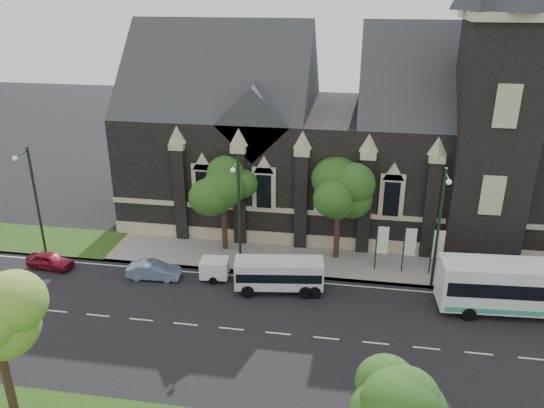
% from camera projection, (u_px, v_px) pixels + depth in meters
% --- Properties ---
extents(ground, '(160.00, 160.00, 0.00)m').
position_uv_depth(ground, '(278.00, 333.00, 33.50)').
color(ground, black).
rests_on(ground, ground).
extents(sidewalk, '(80.00, 5.00, 0.15)m').
position_uv_depth(sidewalk, '(297.00, 260.00, 42.13)').
color(sidewalk, gray).
rests_on(sidewalk, ground).
extents(museum, '(40.00, 17.70, 29.90)m').
position_uv_depth(museum, '(370.00, 132.00, 46.72)').
color(museum, black).
rests_on(museum, ground).
extents(tree_park_east, '(3.40, 3.40, 6.28)m').
position_uv_depth(tree_park_east, '(391.00, 390.00, 22.30)').
color(tree_park_east, black).
rests_on(tree_park_east, ground).
extents(tree_walk_right, '(4.08, 4.08, 7.80)m').
position_uv_depth(tree_walk_right, '(342.00, 189.00, 40.55)').
color(tree_walk_right, black).
rests_on(tree_walk_right, ground).
extents(tree_walk_left, '(3.91, 3.91, 7.64)m').
position_uv_depth(tree_walk_left, '(226.00, 183.00, 41.93)').
color(tree_walk_left, black).
rests_on(tree_walk_left, ground).
extents(street_lamp_near, '(0.36, 1.88, 9.00)m').
position_uv_depth(street_lamp_near, '(440.00, 223.00, 36.50)').
color(street_lamp_near, black).
rests_on(street_lamp_near, ground).
extents(street_lamp_mid, '(0.36, 1.88, 9.00)m').
position_uv_depth(street_lamp_mid, '(239.00, 210.00, 38.61)').
color(street_lamp_mid, black).
rests_on(street_lamp_mid, ground).
extents(street_lamp_far, '(0.36, 1.88, 9.00)m').
position_uv_depth(street_lamp_far, '(34.00, 197.00, 41.03)').
color(street_lamp_far, black).
rests_on(street_lamp_far, ground).
extents(banner_flag_left, '(0.90, 0.10, 4.00)m').
position_uv_depth(banner_flag_left, '(380.00, 243.00, 39.84)').
color(banner_flag_left, black).
rests_on(banner_flag_left, ground).
extents(banner_flag_center, '(0.90, 0.10, 4.00)m').
position_uv_depth(banner_flag_center, '(408.00, 245.00, 39.54)').
color(banner_flag_center, black).
rests_on(banner_flag_center, ground).
extents(banner_flag_right, '(0.90, 0.10, 4.00)m').
position_uv_depth(banner_flag_right, '(436.00, 247.00, 39.24)').
color(banner_flag_right, black).
rests_on(banner_flag_right, ground).
extents(tour_coach, '(12.35, 3.46, 3.56)m').
position_uv_depth(tour_coach, '(536.00, 288.00, 34.84)').
color(tour_coach, white).
rests_on(tour_coach, ground).
extents(shuttle_bus, '(6.37, 2.96, 2.38)m').
position_uv_depth(shuttle_bus, '(279.00, 273.00, 37.65)').
color(shuttle_bus, silver).
rests_on(shuttle_bus, ground).
extents(box_trailer, '(3.00, 1.76, 1.57)m').
position_uv_depth(box_trailer, '(215.00, 268.00, 39.34)').
color(box_trailer, silver).
rests_on(box_trailer, ground).
extents(sedan, '(3.98, 1.61, 1.29)m').
position_uv_depth(sedan, '(154.00, 270.00, 39.52)').
color(sedan, '#7C93B3').
rests_on(sedan, ground).
extents(car_far_red, '(3.74, 1.81, 1.23)m').
position_uv_depth(car_far_red, '(50.00, 261.00, 40.97)').
color(car_far_red, maroon).
rests_on(car_far_red, ground).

